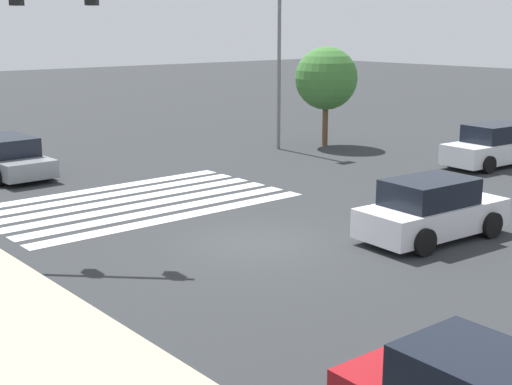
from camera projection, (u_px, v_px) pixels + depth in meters
ground_plane at (256, 244)px, 18.37m from camera, size 149.38×149.38×0.00m
crosswalk_markings at (138, 202)px, 22.75m from camera, size 9.43×5.35×0.01m
car_0 at (431, 211)px, 18.66m from camera, size 4.36×2.25×1.62m
car_2 at (494, 146)px, 28.45m from camera, size 4.69×2.22×1.67m
car_3 at (6, 157)px, 26.53m from camera, size 2.22×4.86×1.49m
street_light_pole_a at (279, 42)px, 31.40m from camera, size 0.80×0.36×8.00m
tree_corner_a at (326, 78)px, 32.66m from camera, size 2.87×2.87×4.57m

